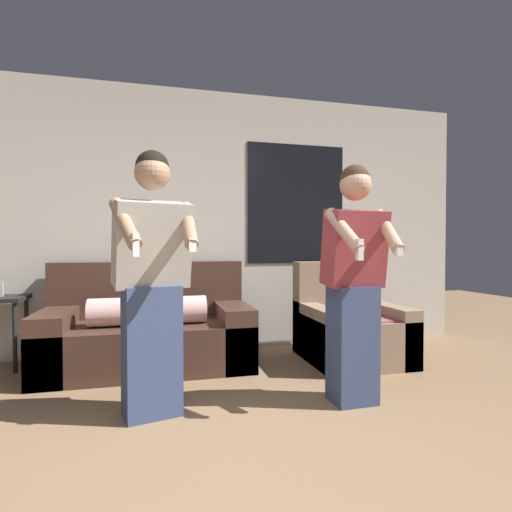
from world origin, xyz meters
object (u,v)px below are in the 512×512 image
(couch, at_px, (149,331))
(armchair, at_px, (350,328))
(person_right, at_px, (354,282))
(person_left, at_px, (152,284))

(couch, relative_size, armchair, 1.93)
(armchair, height_order, person_right, person_right)
(couch, xyz_separation_m, person_right, (1.38, -1.23, 0.52))
(person_left, height_order, person_right, person_left)
(couch, xyz_separation_m, armchair, (1.86, -0.24, -0.02))
(couch, bearing_deg, person_left, -87.95)
(couch, height_order, person_right, person_right)
(person_left, xyz_separation_m, person_right, (1.34, -0.11, -0.01))
(armchair, bearing_deg, person_left, -154.32)
(armchair, height_order, person_left, person_left)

